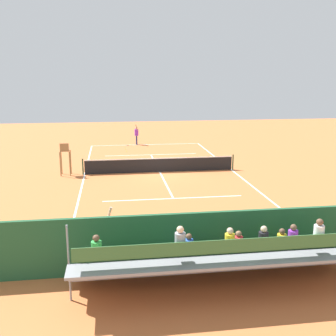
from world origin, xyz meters
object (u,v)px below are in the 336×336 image
bleacher_stand (223,258)px  line_judge (108,233)px  tennis_ball_far (126,149)px  tennis_net (160,165)px  umpire_chair (65,155)px  tennis_racket (130,145)px  equipment_bag (236,253)px  tennis_ball_near (127,151)px  courtside_bench (290,238)px  tennis_player (136,134)px

bleacher_stand → line_judge: bearing=-34.2°
bleacher_stand → tennis_ball_far: (2.09, -24.29, -0.94)m
tennis_net → umpire_chair: bearing=-0.1°
bleacher_stand → umpire_chair: size_ratio=4.23×
tennis_racket → tennis_ball_far: size_ratio=8.00×
tennis_net → tennis_ball_far: (1.97, -8.93, -0.47)m
tennis_racket → equipment_bag: bearing=96.3°
tennis_net → tennis_ball_far: bearing=-77.6°
tennis_ball_near → line_judge: bearing=86.0°
equipment_bag → tennis_ball_near: size_ratio=13.64×
umpire_chair → equipment_bag: umpire_chair is taller
courtside_bench → equipment_bag: courtside_bench is taller
courtside_bench → tennis_ball_far: size_ratio=27.27×
tennis_net → equipment_bag: size_ratio=11.44×
tennis_player → tennis_racket: bearing=20.7°
bleacher_stand → courtside_bench: 3.80m
bleacher_stand → tennis_ball_near: size_ratio=137.27×
tennis_net → line_judge: (3.38, 12.99, 0.51)m
tennis_player → line_judge: (2.54, 24.16, 0.00)m
courtside_bench → bleacher_stand: bearing=33.7°
tennis_net → tennis_ball_near: (1.92, -7.77, -0.47)m
umpire_chair → tennis_ball_far: umpire_chair is taller
umpire_chair → tennis_player: 12.38m
umpire_chair → courtside_bench: umpire_chair is taller
tennis_ball_far → umpire_chair: bearing=64.6°
bleacher_stand → tennis_player: (0.96, -26.54, 0.04)m
umpire_chair → tennis_ball_near: bearing=-118.9°
courtside_bench → tennis_ball_near: 21.68m
tennis_net → bleacher_stand: bearing=90.4°
line_judge → equipment_bag: bearing=174.8°
tennis_racket → tennis_ball_far: tennis_ball_far is taller
umpire_chair → tennis_ball_near: (-4.28, -7.76, -1.28)m
bleacher_stand → umpire_chair: bleacher_stand is taller
line_judge → tennis_net: bearing=-104.6°
line_judge → bleacher_stand: bearing=145.8°
courtside_bench → equipment_bag: (2.09, 0.13, -0.38)m
tennis_ball_far → tennis_net: bearing=102.4°
tennis_net → umpire_chair: size_ratio=4.81×
tennis_ball_far → tennis_ball_near: bearing=92.3°
tennis_racket → umpire_chair: bearing=66.7°
umpire_chair → tennis_ball_far: bearing=-115.4°
courtside_bench → tennis_net: bearing=-76.2°
tennis_player → tennis_ball_far: size_ratio=29.18×
courtside_bench → line_judge: bearing=-2.4°
tennis_racket → line_judge: size_ratio=0.27×
umpire_chair → tennis_ball_near: 8.95m
equipment_bag → tennis_ball_far: size_ratio=13.64×
tennis_net → tennis_ball_near: size_ratio=156.06×
tennis_ball_far → line_judge: bearing=86.3°
tennis_player → tennis_ball_far: tennis_player is taller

